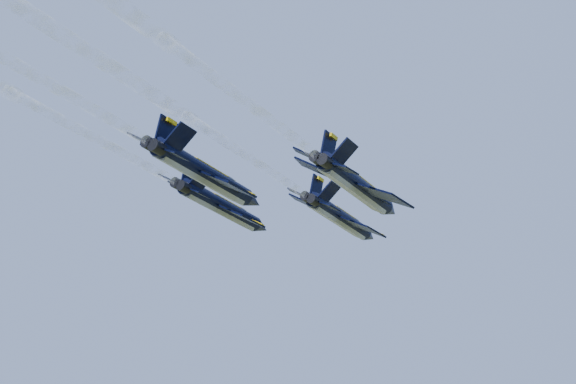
% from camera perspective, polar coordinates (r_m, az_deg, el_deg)
% --- Properties ---
extents(jet_lead, '(12.72, 18.98, 6.60)m').
position_cam_1_polar(jet_lead, '(102.41, 3.81, -1.85)').
color(jet_lead, black).
extents(jet_left, '(12.72, 18.98, 6.60)m').
position_cam_1_polar(jet_left, '(95.51, -4.64, -1.07)').
color(jet_left, black).
extents(jet_right, '(12.72, 18.98, 6.60)m').
position_cam_1_polar(jet_right, '(84.56, 5.00, 0.42)').
color(jet_right, black).
extents(jet_slot, '(12.72, 18.98, 6.60)m').
position_cam_1_polar(jet_slot, '(79.70, -5.80, 1.23)').
color(jet_slot, black).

